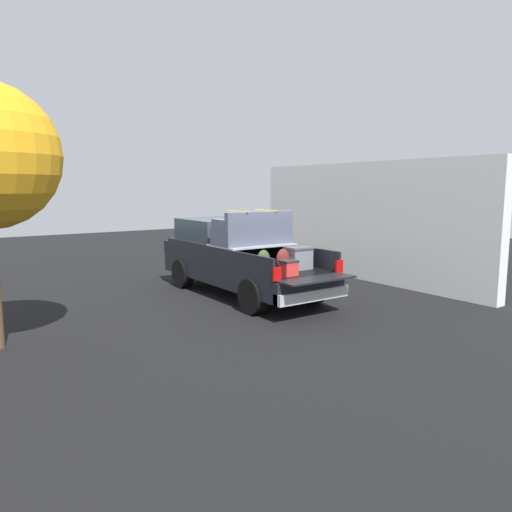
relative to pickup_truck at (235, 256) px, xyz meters
name	(u,v)px	position (x,y,z in m)	size (l,w,h in m)	color
ground_plane	(243,295)	(-0.37, 0.00, -0.98)	(40.00, 40.00, 0.00)	black
pickup_truck	(235,256)	(0.00, 0.00, 0.00)	(6.05, 2.06, 2.23)	black
building_facade	(362,221)	(-0.46, -4.29, 0.80)	(8.92, 0.36, 3.55)	white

